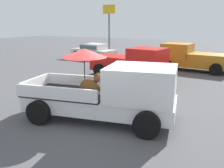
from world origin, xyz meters
name	(u,v)px	position (x,y,z in m)	size (l,w,h in m)	color
ground_plane	(100,119)	(0.00, 0.00, 0.00)	(80.00, 80.00, 0.00)	#4C4C4F
pickup_truck_main	(113,92)	(0.45, 0.08, 1.00)	(5.31, 3.00, 2.40)	black
pickup_truck_red	(133,63)	(-1.60, 6.68, 0.87)	(5.00, 2.66, 1.80)	black
pickup_truck_far	(191,58)	(1.13, 10.55, 0.87)	(4.94, 2.50, 1.80)	black
parked_sedan_near	(94,50)	(-7.90, 12.52, 0.74)	(4.56, 2.58, 1.33)	black
motel_sign	(109,19)	(-8.48, 16.65, 3.52)	(1.40, 0.16, 4.99)	#59595B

